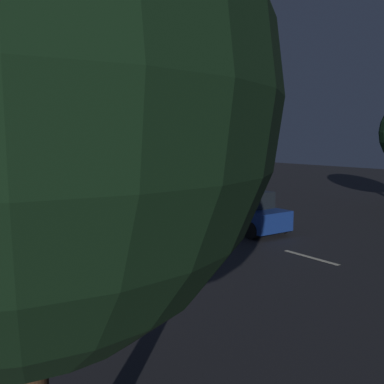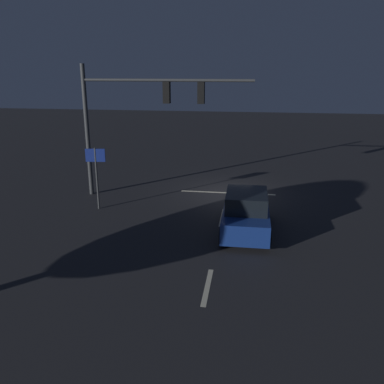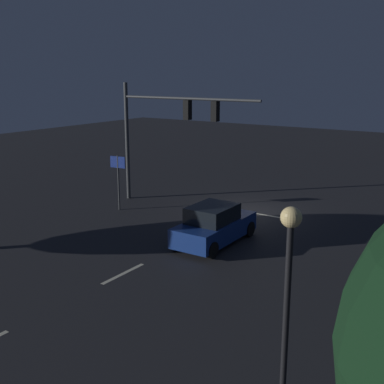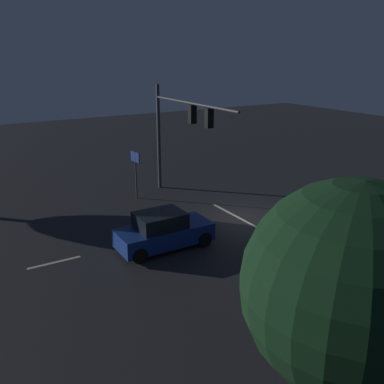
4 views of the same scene
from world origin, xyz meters
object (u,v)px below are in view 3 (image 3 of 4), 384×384
(route_sign, at_px, (118,171))
(street_lamp_left_kerb, at_px, (289,268))
(traffic_signal_assembly, at_px, (165,122))
(car_approaching, at_px, (214,225))

(route_sign, bearing_deg, street_lamp_left_kerb, 144.10)
(traffic_signal_assembly, distance_m, route_sign, 3.60)
(street_lamp_left_kerb, distance_m, route_sign, 16.81)
(traffic_signal_assembly, relative_size, car_approaching, 1.91)
(traffic_signal_assembly, xyz_separation_m, route_sign, (1.48, 2.19, -2.44))
(car_approaching, bearing_deg, route_sign, -13.98)
(traffic_signal_assembly, height_order, route_sign, traffic_signal_assembly)
(traffic_signal_assembly, height_order, street_lamp_left_kerb, traffic_signal_assembly)
(traffic_signal_assembly, bearing_deg, route_sign, 55.89)
(car_approaching, xyz_separation_m, street_lamp_left_kerb, (-6.67, 8.11, 2.40))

